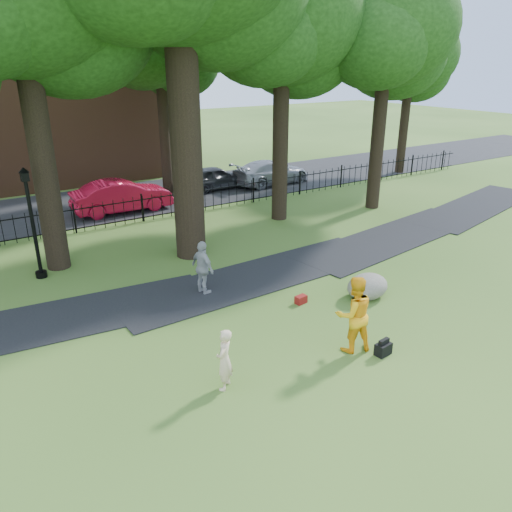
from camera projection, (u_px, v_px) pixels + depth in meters
ground at (306, 334)px, 13.48m from camera, size 120.00×120.00×0.00m
footpath at (258, 277)px, 17.03m from camera, size 36.07×3.85×0.03m
street at (115, 202)px, 25.97m from camera, size 80.00×7.00×0.02m
iron_fence at (142, 209)px, 22.63m from camera, size 44.00×0.04×1.20m
tree_row at (176, 21)px, 17.30m from camera, size 26.82×7.96×12.42m
woman at (224, 360)px, 11.02m from camera, size 0.63×0.62×1.47m
man at (354, 314)px, 12.41m from camera, size 1.15×1.01×2.02m
pedestrian at (203, 268)px, 15.50m from camera, size 0.58×1.08×1.74m
boulder at (368, 285)px, 15.45m from camera, size 1.65×1.43×0.81m
lamppost at (33, 225)px, 16.33m from camera, size 0.37×0.37×3.77m
backpack at (383, 349)px, 12.49m from camera, size 0.44×0.30×0.31m
red_bag at (301, 299)px, 15.15m from camera, size 0.38×0.27×0.24m
red_sedan at (122, 196)px, 24.03m from camera, size 4.75×1.76×1.55m
grey_car at (215, 178)px, 28.18m from camera, size 4.00×1.71×1.35m
silver_car at (271, 172)px, 29.40m from camera, size 4.98×2.27×1.41m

